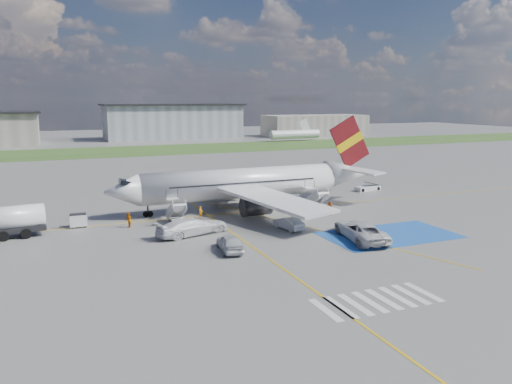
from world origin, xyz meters
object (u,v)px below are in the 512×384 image
airliner (251,183)px  gpu_cart (78,221)px  car_silver_a (230,243)px  belt_loader (368,188)px  van_white_b (192,224)px  van_white_a (360,227)px  car_silver_b (288,223)px

airliner → gpu_cart: bearing=-175.2°
airliner → car_silver_a: airliner is taller
gpu_cart → belt_loader: (43.45, 6.63, -0.35)m
airliner → van_white_b: 14.65m
belt_loader → van_white_b: (-32.48, -14.64, 0.85)m
gpu_cart → belt_loader: 43.96m
van_white_a → van_white_b: size_ratio=1.10×
belt_loader → car_silver_b: belt_loader is taller
gpu_cart → belt_loader: size_ratio=0.39×
gpu_cart → van_white_a: van_white_a is taller
gpu_cart → car_silver_b: 23.51m
belt_loader → car_silver_a: size_ratio=0.99×
car_silver_a → van_white_b: (-1.69, 7.00, 0.37)m
van_white_a → van_white_b: 17.48m
gpu_cart → van_white_b: bearing=-36.2°
belt_loader → van_white_a: size_ratio=0.71×
belt_loader → car_silver_a: car_silver_a is taller
belt_loader → van_white_b: size_ratio=0.78×
airliner → van_white_b: (-10.65, -9.82, -2.20)m
airliner → car_silver_b: (-0.30, -11.73, -2.70)m
gpu_cart → car_silver_a: bearing=-49.9°
airliner → gpu_cart: (-21.62, -1.82, -2.70)m
car_silver_b → gpu_cart: bearing=-36.3°
airliner → car_silver_a: size_ratio=7.67×
van_white_b → car_silver_a: bearing=178.4°
airliner → van_white_a: 18.81m
gpu_cart → car_silver_b: (21.32, -9.91, -0.00)m
gpu_cart → car_silver_a: 19.63m
belt_loader → van_white_b: bearing=-163.3°
gpu_cart → van_white_a: bearing=-31.7°
car_silver_a → belt_loader: bearing=-137.6°
gpu_cart → van_white_a: size_ratio=0.28×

